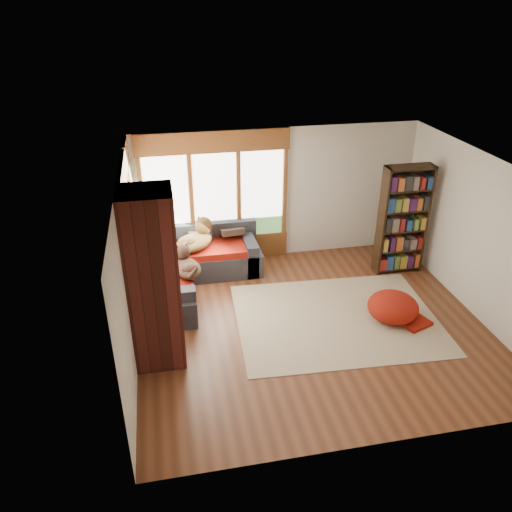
{
  "coord_description": "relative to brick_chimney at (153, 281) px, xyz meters",
  "views": [
    {
      "loc": [
        -2.17,
        -6.34,
        4.76
      ],
      "look_at": [
        -0.76,
        0.73,
        0.95
      ],
      "focal_mm": 35.0,
      "sensor_mm": 36.0,
      "label": 1
    }
  ],
  "objects": [
    {
      "name": "dog_brindle",
      "position": [
        0.5,
        1.39,
        -0.57
      ],
      "size": [
        0.58,
        0.79,
        0.4
      ],
      "rotation": [
        0.0,
        0.0,
        1.79
      ],
      "color": "black",
      "rests_on": "sectional_sofa"
    },
    {
      "name": "brick_chimney",
      "position": [
        0.0,
        0.0,
        0.0
      ],
      "size": [
        0.7,
        0.7,
        2.6
      ],
      "primitive_type": "cube",
      "color": "#471914",
      "rests_on": "ground"
    },
    {
      "name": "roller_blind",
      "position": [
        -0.29,
        2.38,
        0.45
      ],
      "size": [
        0.03,
        0.72,
        0.9
      ],
      "primitive_type": "cube",
      "color": "#627B58",
      "rests_on": "wall_left"
    },
    {
      "name": "windows_back",
      "position": [
        1.2,
        2.82,
        0.05
      ],
      "size": [
        2.82,
        0.1,
        1.9
      ],
      "color": "brown",
      "rests_on": "wall_back"
    },
    {
      "name": "wall_back",
      "position": [
        2.4,
        2.85,
        0.0
      ],
      "size": [
        5.5,
        0.04,
        2.6
      ],
      "primitive_type": "cube",
      "color": "silver",
      "rests_on": "ground"
    },
    {
      "name": "bookshelf",
      "position": [
        4.54,
        1.76,
        -0.26
      ],
      "size": [
        0.89,
        0.3,
        2.08
      ],
      "color": "black",
      "rests_on": "ground"
    },
    {
      "name": "wall_right",
      "position": [
        5.15,
        0.35,
        0.0
      ],
      "size": [
        0.04,
        5.0,
        2.6
      ],
      "primitive_type": "cube",
      "color": "silver",
      "rests_on": "ground"
    },
    {
      "name": "wall_front",
      "position": [
        2.4,
        -2.15,
        0.0
      ],
      "size": [
        5.5,
        0.04,
        2.6
      ],
      "primitive_type": "cube",
      "color": "silver",
      "rests_on": "ground"
    },
    {
      "name": "area_rug",
      "position": [
        2.86,
        0.41,
        -1.29
      ],
      "size": [
        3.39,
        2.67,
        0.01
      ],
      "primitive_type": "cube",
      "rotation": [
        0.0,
        0.0,
        -0.05
      ],
      "color": "silver",
      "rests_on": "ground"
    },
    {
      "name": "sectional_sofa",
      "position": [
        0.45,
        2.05,
        -1.0
      ],
      "size": [
        2.2,
        2.2,
        0.8
      ],
      "rotation": [
        0.0,
        0.0,
        0.07
      ],
      "color": "#27282C",
      "rests_on": "ground"
    },
    {
      "name": "pouf",
      "position": [
        3.75,
        0.25,
        -1.06
      ],
      "size": [
        0.89,
        0.89,
        0.45
      ],
      "primitive_type": "ellipsoid",
      "rotation": [
        0.0,
        0.0,
        0.08
      ],
      "color": "#A01506",
      "rests_on": "area_rug"
    },
    {
      "name": "windows_left",
      "position": [
        -0.32,
        1.55,
        0.05
      ],
      "size": [
        0.1,
        2.62,
        1.9
      ],
      "color": "brown",
      "rests_on": "wall_left"
    },
    {
      "name": "ceiling",
      "position": [
        2.4,
        0.35,
        1.3
      ],
      "size": [
        5.5,
        5.5,
        0.0
      ],
      "primitive_type": "plane",
      "color": "white"
    },
    {
      "name": "wall_left",
      "position": [
        -0.35,
        0.35,
        0.0
      ],
      "size": [
        0.04,
        5.0,
        2.6
      ],
      "primitive_type": "cube",
      "color": "silver",
      "rests_on": "ground"
    },
    {
      "name": "dog_tan",
      "position": [
        0.76,
        2.3,
        -0.53
      ],
      "size": [
        0.93,
        0.92,
        0.46
      ],
      "rotation": [
        0.0,
        0.0,
        0.76
      ],
      "color": "brown",
      "rests_on": "sectional_sofa"
    },
    {
      "name": "floor",
      "position": [
        2.4,
        0.35,
        -1.3
      ],
      "size": [
        5.5,
        5.5,
        0.0
      ],
      "primitive_type": "plane",
      "color": "#512916",
      "rests_on": "ground"
    },
    {
      "name": "throw_pillows",
      "position": [
        0.53,
        2.1,
        -0.54
      ],
      "size": [
        1.98,
        1.68,
        0.45
      ],
      "color": "#30251D",
      "rests_on": "sectional_sofa"
    }
  ]
}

